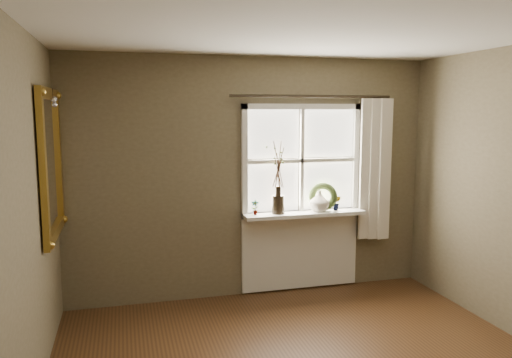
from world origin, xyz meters
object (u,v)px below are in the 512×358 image
at_px(cream_vase, 319,201).
at_px(gilt_mirror, 51,163).
at_px(dark_jug, 278,204).
at_px(wreath, 323,200).

bearing_deg(cream_vase, gilt_mirror, -171.13).
distance_m(cream_vase, gilt_mirror, 2.78).
bearing_deg(cream_vase, dark_jug, 180.00).
relative_size(dark_jug, gilt_mirror, 0.15).
height_order(cream_vase, wreath, wreath).
bearing_deg(wreath, gilt_mirror, -146.55).
xyz_separation_m(dark_jug, gilt_mirror, (-2.21, -0.42, 0.55)).
relative_size(cream_vase, gilt_mirror, 0.18).
xyz_separation_m(dark_jug, wreath, (0.54, 0.04, 0.02)).
bearing_deg(gilt_mirror, cream_vase, 8.87).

